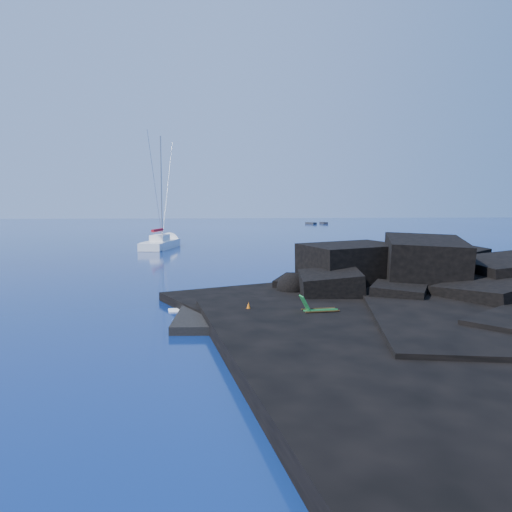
{
  "coord_description": "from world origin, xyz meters",
  "views": [
    {
      "loc": [
        0.89,
        -21.61,
        5.09
      ],
      "look_at": [
        4.94,
        9.38,
        2.0
      ],
      "focal_mm": 35.0,
      "sensor_mm": 36.0,
      "label": 1
    }
  ],
  "objects_px": {
    "sailboat": "(161,248)",
    "marker_cone": "(249,308)",
    "deck_chair": "(320,305)",
    "distant_boat_b": "(324,224)",
    "distant_boat_a": "(311,224)",
    "sunbather": "(286,306)"
  },
  "relations": [
    {
      "from": "marker_cone",
      "to": "distant_boat_a",
      "type": "height_order",
      "value": "marker_cone"
    },
    {
      "from": "sailboat",
      "to": "marker_cone",
      "type": "distance_m",
      "value": 41.22
    },
    {
      "from": "sunbather",
      "to": "distant_boat_b",
      "type": "xyz_separation_m",
      "value": [
        34.83,
        122.12,
        -0.51
      ]
    },
    {
      "from": "deck_chair",
      "to": "marker_cone",
      "type": "distance_m",
      "value": 3.16
    },
    {
      "from": "distant_boat_b",
      "to": "distant_boat_a",
      "type": "bearing_deg",
      "value": -169.64
    },
    {
      "from": "distant_boat_b",
      "to": "sailboat",
      "type": "bearing_deg",
      "value": -119.59
    },
    {
      "from": "marker_cone",
      "to": "distant_boat_b",
      "type": "distance_m",
      "value": 128.4
    },
    {
      "from": "sailboat",
      "to": "marker_cone",
      "type": "bearing_deg",
      "value": -69.02
    },
    {
      "from": "deck_chair",
      "to": "sailboat",
      "type": "bearing_deg",
      "value": 98.02
    },
    {
      "from": "deck_chair",
      "to": "distant_boat_b",
      "type": "xyz_separation_m",
      "value": [
        33.72,
        124.05,
        -0.89
      ]
    },
    {
      "from": "sailboat",
      "to": "distant_boat_a",
      "type": "distance_m",
      "value": 90.14
    },
    {
      "from": "sunbather",
      "to": "distant_boat_a",
      "type": "bearing_deg",
      "value": 81.76
    },
    {
      "from": "deck_chair",
      "to": "distant_boat_b",
      "type": "bearing_deg",
      "value": 70.47
    },
    {
      "from": "sunbather",
      "to": "marker_cone",
      "type": "distance_m",
      "value": 2.09
    },
    {
      "from": "sailboat",
      "to": "distant_boat_a",
      "type": "xyz_separation_m",
      "value": [
        38.75,
        81.39,
        0.0
      ]
    },
    {
      "from": "sunbather",
      "to": "distant_boat_a",
      "type": "distance_m",
      "value": 125.05
    },
    {
      "from": "sailboat",
      "to": "marker_cone",
      "type": "xyz_separation_m",
      "value": [
        6.15,
        -40.75,
        0.62
      ]
    },
    {
      "from": "deck_chair",
      "to": "distant_boat_a",
      "type": "distance_m",
      "value": 126.66
    },
    {
      "from": "deck_chair",
      "to": "sunbather",
      "type": "height_order",
      "value": "deck_chair"
    },
    {
      "from": "sunbather",
      "to": "distant_boat_b",
      "type": "relative_size",
      "value": 0.38
    },
    {
      "from": "sunbather",
      "to": "distant_boat_a",
      "type": "xyz_separation_m",
      "value": [
        30.72,
        121.22,
        -0.51
      ]
    },
    {
      "from": "sailboat",
      "to": "sunbather",
      "type": "bearing_deg",
      "value": -66.21
    }
  ]
}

